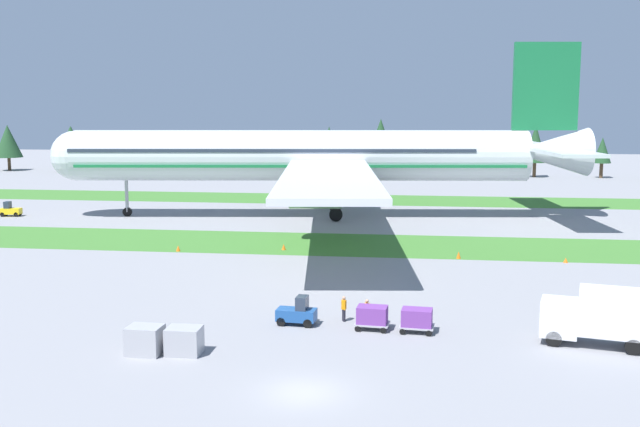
# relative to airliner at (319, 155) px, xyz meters

# --- Properties ---
(ground_plane) EXTENTS (400.00, 400.00, 0.00)m
(ground_plane) POSITION_rel_airliner_xyz_m (7.08, -60.46, -8.09)
(ground_plane) COLOR gray
(grass_strip_near) EXTENTS (320.00, 13.04, 0.01)m
(grass_strip_near) POSITION_rel_airliner_xyz_m (7.08, -19.33, -8.08)
(grass_strip_near) COLOR #3D752D
(grass_strip_near) RESTS_ON ground
(grass_strip_far) EXTENTS (320.00, 13.04, 0.01)m
(grass_strip_far) POSITION_rel_airliner_xyz_m (7.08, 18.76, -8.08)
(grass_strip_far) COLOR #3D752D
(grass_strip_far) RESTS_ON ground
(airliner) EXTENTS (69.93, 86.11, 22.57)m
(airliner) POSITION_rel_airliner_xyz_m (0.00, 0.00, 0.00)
(airliner) COLOR silver
(airliner) RESTS_ON ground
(baggage_tug) EXTENTS (2.70, 1.52, 1.97)m
(baggage_tug) POSITION_rel_airliner_xyz_m (4.90, -48.76, -7.27)
(baggage_tug) COLOR #1E4C8E
(baggage_tug) RESTS_ON ground
(cargo_dolly_lead) EXTENTS (2.32, 1.69, 1.55)m
(cargo_dolly_lead) POSITION_rel_airliner_xyz_m (9.91, -49.20, -7.17)
(cargo_dolly_lead) COLOR #A3A3A8
(cargo_dolly_lead) RESTS_ON ground
(cargo_dolly_second) EXTENTS (2.32, 1.69, 1.55)m
(cargo_dolly_second) POSITION_rel_airliner_xyz_m (12.79, -49.45, -7.17)
(cargo_dolly_second) COLOR #A3A3A8
(cargo_dolly_second) RESTS_ON ground
(catering_truck) EXTENTS (7.29, 3.81, 3.58)m
(catering_truck) POSITION_rel_airliner_xyz_m (23.87, -50.86, -6.13)
(catering_truck) COLOR silver
(catering_truck) RESTS_ON ground
(pushback_tractor) EXTENTS (2.74, 1.60, 1.97)m
(pushback_tractor) POSITION_rel_airliner_xyz_m (-40.68, -4.88, -7.27)
(pushback_tractor) COLOR yellow
(pushback_tractor) RESTS_ON ground
(ground_crew_marshaller) EXTENTS (0.36, 0.53, 1.74)m
(ground_crew_marshaller) POSITION_rel_airliner_xyz_m (7.89, -47.55, -7.14)
(ground_crew_marshaller) COLOR black
(ground_crew_marshaller) RESTS_ON ground
(ground_crew_loader) EXTENTS (0.51, 0.36, 1.74)m
(ground_crew_loader) POSITION_rel_airliner_xyz_m (9.49, -48.15, -7.14)
(ground_crew_loader) COLOR black
(ground_crew_loader) RESTS_ON ground
(uld_container_0) EXTENTS (2.08, 1.70, 1.69)m
(uld_container_0) POSITION_rel_airliner_xyz_m (-3.06, -55.75, -7.24)
(uld_container_0) COLOR #A3A3A8
(uld_container_0) RESTS_ON ground
(uld_container_1) EXTENTS (2.00, 1.60, 1.61)m
(uld_container_1) POSITION_rel_airliner_xyz_m (-0.78, -55.45, -7.28)
(uld_container_1) COLOR #A3A3A8
(uld_container_1) RESTS_ON ground
(taxiway_marker_0) EXTENTS (0.44, 0.44, 0.70)m
(taxiway_marker_0) POSITION_rel_airliner_xyz_m (16.79, -25.31, -7.74)
(taxiway_marker_0) COLOR orange
(taxiway_marker_0) RESTS_ON ground
(taxiway_marker_1) EXTENTS (0.44, 0.44, 0.59)m
(taxiway_marker_1) POSITION_rel_airliner_xyz_m (-11.03, -25.22, -7.79)
(taxiway_marker_1) COLOR orange
(taxiway_marker_1) RESTS_ON ground
(taxiway_marker_2) EXTENTS (0.44, 0.44, 0.47)m
(taxiway_marker_2) POSITION_rel_airliner_xyz_m (26.60, -25.96, -7.85)
(taxiway_marker_2) COLOR orange
(taxiway_marker_2) RESTS_ON ground
(taxiway_marker_3) EXTENTS (0.44, 0.44, 0.59)m
(taxiway_marker_3) POSITION_rel_airliner_xyz_m (-0.61, -23.15, -7.79)
(taxiway_marker_3) COLOR orange
(taxiway_marker_3) RESTS_ON ground
(distant_tree_line) EXTENTS (177.39, 10.55, 12.86)m
(distant_tree_line) POSITION_rel_airliner_xyz_m (6.06, 60.18, -1.27)
(distant_tree_line) COLOR #4C3823
(distant_tree_line) RESTS_ON ground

